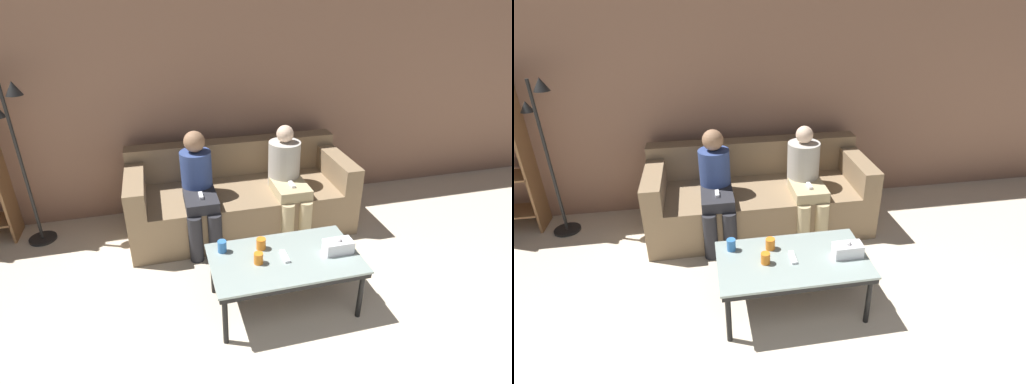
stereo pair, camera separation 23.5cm
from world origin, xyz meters
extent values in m
cube|color=#8C6651|center=(0.00, 3.99, 1.30)|extent=(12.00, 0.06, 2.60)
cube|color=#897051|center=(0.00, 3.38, 0.23)|extent=(2.22, 0.95, 0.45)
cube|color=#897051|center=(0.00, 3.76, 0.64)|extent=(2.22, 0.20, 0.37)
cube|color=#897051|center=(-1.02, 3.38, 0.59)|extent=(0.18, 0.95, 0.26)
cube|color=#897051|center=(1.02, 3.38, 0.59)|extent=(0.18, 0.95, 0.26)
cube|color=#8C9E99|center=(0.06, 2.13, 0.44)|extent=(1.13, 0.65, 0.02)
cube|color=black|center=(0.06, 2.13, 0.42)|extent=(1.11, 0.64, 0.04)
cylinder|color=black|center=(-0.45, 1.85, 0.20)|extent=(0.04, 0.04, 0.40)
cylinder|color=black|center=(0.58, 1.85, 0.20)|extent=(0.04, 0.04, 0.40)
cylinder|color=black|center=(-0.45, 2.40, 0.20)|extent=(0.04, 0.04, 0.40)
cylinder|color=black|center=(0.58, 2.40, 0.20)|extent=(0.04, 0.04, 0.40)
cylinder|color=orange|center=(-0.08, 2.28, 0.50)|extent=(0.07, 0.07, 0.09)
cylinder|color=#3372BF|center=(-0.38, 2.32, 0.50)|extent=(0.07, 0.07, 0.10)
cylinder|color=orange|center=(-0.15, 2.11, 0.50)|extent=(0.07, 0.07, 0.09)
cube|color=white|center=(0.48, 2.10, 0.50)|extent=(0.22, 0.12, 0.10)
sphere|color=white|center=(0.48, 2.10, 0.57)|extent=(0.04, 0.04, 0.04)
cube|color=white|center=(0.06, 2.13, 0.46)|extent=(0.04, 0.15, 0.02)
cylinder|color=black|center=(-2.00, 3.61, 0.01)|extent=(0.26, 0.26, 0.02)
cylinder|color=black|center=(-2.00, 3.61, 0.78)|extent=(0.03, 0.03, 1.56)
cone|color=black|center=(-1.90, 3.61, 1.51)|extent=(0.14, 0.14, 0.12)
cylinder|color=#28282D|center=(-0.53, 2.89, 0.23)|extent=(0.13, 0.13, 0.45)
cylinder|color=#28282D|center=(-0.35, 2.89, 0.23)|extent=(0.13, 0.13, 0.45)
cube|color=#28282D|center=(-0.44, 3.11, 0.51)|extent=(0.30, 0.44, 0.10)
cylinder|color=#334784|center=(-0.44, 3.33, 0.68)|extent=(0.30, 0.30, 0.44)
sphere|color=#997051|center=(-0.44, 3.33, 1.00)|extent=(0.20, 0.20, 0.20)
cube|color=white|center=(-0.44, 3.06, 0.57)|extent=(0.04, 0.12, 0.02)
cylinder|color=tan|center=(0.35, 2.91, 0.23)|extent=(0.13, 0.13, 0.45)
cylinder|color=tan|center=(0.53, 2.91, 0.23)|extent=(0.13, 0.13, 0.45)
cube|color=tan|center=(0.44, 3.12, 0.51)|extent=(0.32, 0.42, 0.10)
cylinder|color=#B7B2A8|center=(0.44, 3.33, 0.68)|extent=(0.32, 0.32, 0.46)
sphere|color=beige|center=(0.44, 3.33, 1.00)|extent=(0.17, 0.17, 0.17)
cube|color=white|center=(0.44, 3.08, 0.57)|extent=(0.04, 0.12, 0.02)
camera|label=1|loc=(-0.76, -0.19, 2.26)|focal=28.00mm
camera|label=2|loc=(-0.53, -0.24, 2.26)|focal=28.00mm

